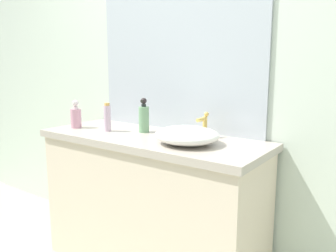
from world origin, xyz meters
The scene contains 8 objects.
bathroom_wall_rear centered at (0.00, 0.73, 1.30)m, with size 6.00×0.06×2.60m, color silver.
vanity_counter centered at (0.00, 0.42, 0.43)m, with size 1.43×0.55×0.86m.
wall_mirror_panel centered at (0.00, 0.69, 1.41)m, with size 1.23×0.01×1.10m, color #B2BCC6.
sink_basin centered at (0.29, 0.37, 0.91)m, with size 0.36×0.33×0.10m, color white.
faucet centered at (0.29, 0.56, 0.95)m, with size 0.03×0.11×0.15m.
soap_dispenser centered at (-0.11, 0.48, 0.96)m, with size 0.07×0.07×0.22m.
lotion_bottle centered at (-0.32, 0.37, 0.95)m, with size 0.04×0.04×0.18m.
perfume_bottle centered at (-0.58, 0.33, 0.94)m, with size 0.07×0.07×0.19m.
Camera 1 is at (1.30, -1.20, 1.31)m, focal length 37.52 mm.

